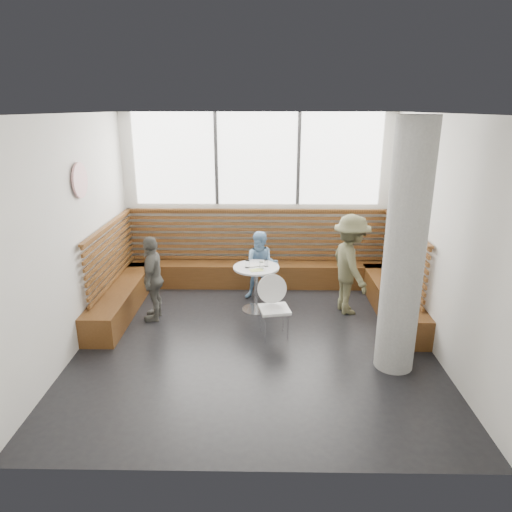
{
  "coord_description": "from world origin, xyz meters",
  "views": [
    {
      "loc": [
        0.11,
        -5.95,
        3.27
      ],
      "look_at": [
        0.0,
        1.0,
        1.0
      ],
      "focal_mm": 32.0,
      "sensor_mm": 36.0,
      "label": 1
    }
  ],
  "objects_px": {
    "child_back": "(262,266)",
    "cafe_table": "(256,279)",
    "cafe_chair": "(274,302)",
    "concrete_column": "(405,251)",
    "child_left": "(153,278)",
    "adult_man": "(350,265)"
  },
  "relations": [
    {
      "from": "cafe_chair",
      "to": "adult_man",
      "type": "bearing_deg",
      "value": 23.18
    },
    {
      "from": "cafe_table",
      "to": "child_back",
      "type": "height_order",
      "value": "child_back"
    },
    {
      "from": "cafe_table",
      "to": "cafe_chair",
      "type": "xyz_separation_m",
      "value": [
        0.28,
        -0.87,
        -0.02
      ]
    },
    {
      "from": "child_back",
      "to": "child_left",
      "type": "xyz_separation_m",
      "value": [
        -1.72,
        -0.83,
        0.07
      ]
    },
    {
      "from": "concrete_column",
      "to": "adult_man",
      "type": "xyz_separation_m",
      "value": [
        -0.31,
        1.69,
        -0.77
      ]
    },
    {
      "from": "adult_man",
      "to": "cafe_chair",
      "type": "bearing_deg",
      "value": 112.67
    },
    {
      "from": "child_back",
      "to": "cafe_table",
      "type": "bearing_deg",
      "value": -97.27
    },
    {
      "from": "cafe_table",
      "to": "adult_man",
      "type": "height_order",
      "value": "adult_man"
    },
    {
      "from": "concrete_column",
      "to": "child_left",
      "type": "relative_size",
      "value": 2.31
    },
    {
      "from": "child_left",
      "to": "cafe_table",
      "type": "bearing_deg",
      "value": 100.6
    },
    {
      "from": "concrete_column",
      "to": "child_left",
      "type": "distance_m",
      "value": 3.86
    },
    {
      "from": "concrete_column",
      "to": "adult_man",
      "type": "distance_m",
      "value": 1.88
    },
    {
      "from": "adult_man",
      "to": "child_back",
      "type": "height_order",
      "value": "adult_man"
    },
    {
      "from": "adult_man",
      "to": "child_left",
      "type": "distance_m",
      "value": 3.19
    },
    {
      "from": "cafe_chair",
      "to": "cafe_table",
      "type": "bearing_deg",
      "value": 96.68
    },
    {
      "from": "child_back",
      "to": "child_left",
      "type": "relative_size",
      "value": 0.89
    },
    {
      "from": "cafe_table",
      "to": "child_back",
      "type": "xyz_separation_m",
      "value": [
        0.08,
        0.51,
        0.06
      ]
    },
    {
      "from": "concrete_column",
      "to": "adult_man",
      "type": "relative_size",
      "value": 1.93
    },
    {
      "from": "concrete_column",
      "to": "cafe_table",
      "type": "relative_size",
      "value": 4.09
    },
    {
      "from": "adult_man",
      "to": "child_back",
      "type": "bearing_deg",
      "value": 58.37
    },
    {
      "from": "adult_man",
      "to": "child_left",
      "type": "xyz_separation_m",
      "value": [
        -3.17,
        -0.3,
        -0.14
      ]
    },
    {
      "from": "cafe_table",
      "to": "child_left",
      "type": "height_order",
      "value": "child_left"
    }
  ]
}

